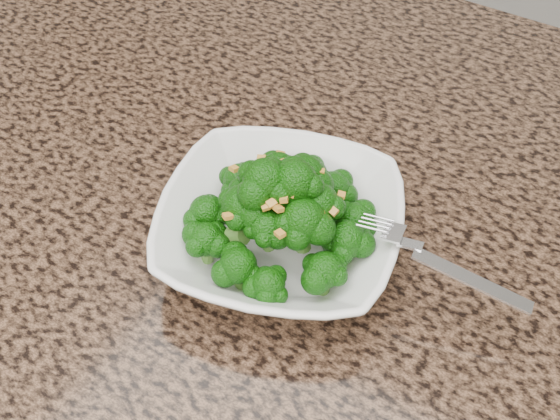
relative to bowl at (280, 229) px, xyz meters
The scene contains 5 objects.
granite_counter 0.14m from the bowl, 160.90° to the right, with size 1.64×1.04×0.03m, color brown.
bowl is the anchor object (origin of this frame).
broccoli_pile 0.06m from the bowl, ahead, with size 0.18×0.18×0.07m, color #135509, non-canonical shape.
garlic_topping 0.09m from the bowl, ahead, with size 0.11×0.11×0.01m, color gold, non-canonical shape.
fork 0.12m from the bowl, ahead, with size 0.16×0.03×0.01m, color silver, non-canonical shape.
Camera 1 is at (0.34, 0.01, 1.39)m, focal length 45.00 mm.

